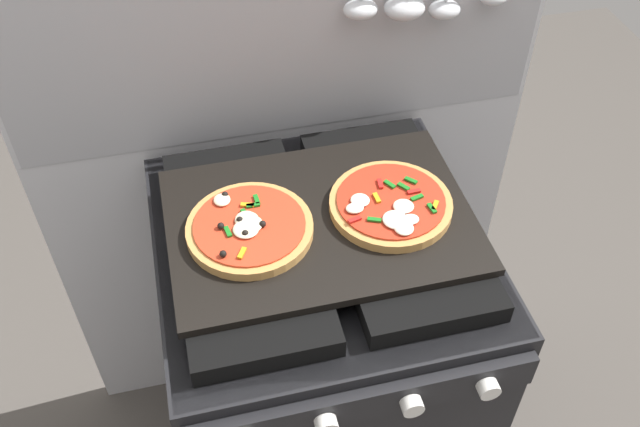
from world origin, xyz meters
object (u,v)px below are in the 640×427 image
Objects in this scene: stove at (320,363)px; baking_tray at (320,221)px; pizza_left at (249,228)px; pizza_right at (391,205)px.

baking_tray reaches higher than stove.
pizza_left is 1.00× the size of pizza_right.
stove is at bearing 176.32° from pizza_right.
stove is 4.08× the size of pizza_right.
pizza_right reaches higher than stove.
pizza_left is at bearing 179.26° from pizza_right.
stove is 4.08× the size of pizza_left.
pizza_left is at bearing -177.07° from baking_tray.
stove is 0.49m from pizza_right.
pizza_right reaches higher than baking_tray.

